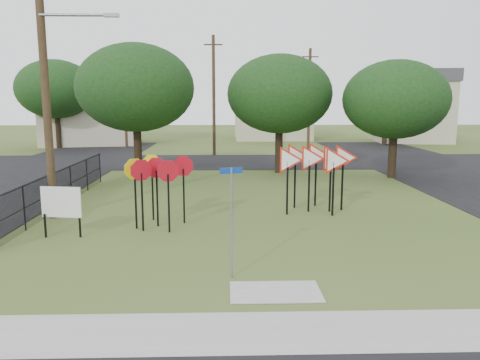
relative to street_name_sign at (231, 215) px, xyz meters
name	(u,v)px	position (x,y,z in m)	size (l,w,h in m)	color
ground	(266,257)	(0.95, 1.49, -1.54)	(140.00, 140.00, 0.00)	#3C531F
sidewalk	(286,332)	(0.95, -2.71, -1.53)	(30.00, 1.60, 0.02)	#9D9E95
street_far	(242,162)	(0.95, 21.49, -1.53)	(60.00, 8.00, 0.02)	black
curb_pad	(275,292)	(0.95, -0.91, -1.53)	(2.00, 1.20, 0.02)	#9D9E95
street_name_sign	(231,215)	(0.00, 0.00, 0.00)	(0.52, 0.21, 2.65)	gray
stop_sign_cluster	(156,175)	(-2.43, 4.66, 0.21)	(2.20, 1.79, 2.35)	black
yield_sign_cluster	(317,162)	(3.29, 6.77, 0.36)	(3.34, 2.01, 2.60)	black
info_board	(61,204)	(-5.17, 3.49, -0.49)	(1.26, 0.22, 1.59)	black
utility_pole_main	(46,70)	(-6.28, 5.99, 3.67)	(3.55, 0.33, 10.00)	#453220
far_pole_a	(214,95)	(-1.05, 25.49, 3.06)	(1.40, 0.24, 9.00)	#453220
far_pole_b	(309,99)	(6.95, 29.49, 2.81)	(1.40, 0.24, 8.50)	#453220
far_pole_c	(125,96)	(-9.05, 31.49, 3.06)	(1.40, 0.24, 9.00)	#453220
fence_run	(61,187)	(-6.65, 7.74, -0.76)	(0.05, 11.55, 1.50)	black
house_left	(92,106)	(-13.05, 35.49, 2.11)	(10.58, 8.88, 7.20)	beige
house_mid	(272,110)	(4.95, 41.49, 1.61)	(8.40, 8.40, 6.20)	beige
house_right	(411,106)	(18.95, 37.49, 2.11)	(8.30, 8.30, 7.20)	beige
tree_near_left	(136,88)	(-5.05, 15.49, 3.31)	(6.40, 6.40, 7.27)	black
tree_near_mid	(280,94)	(2.95, 16.49, 3.00)	(6.00, 6.00, 6.80)	black
tree_near_right	(395,100)	(8.95, 14.49, 2.68)	(5.60, 5.60, 6.33)	black
tree_far_left	(56,89)	(-15.05, 31.49, 3.63)	(6.80, 6.80, 7.73)	black
tree_far_right	(387,97)	(14.95, 33.49, 3.00)	(6.00, 6.00, 6.80)	black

